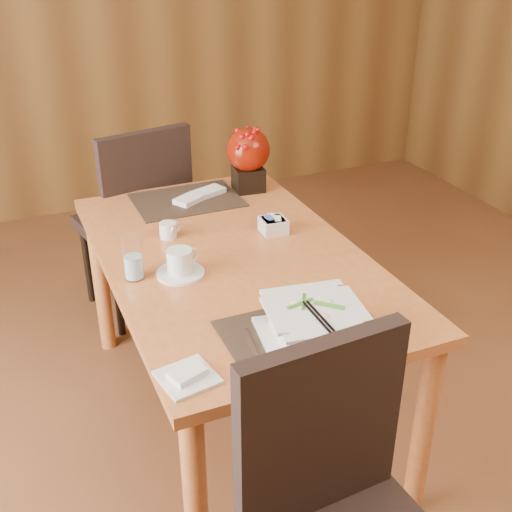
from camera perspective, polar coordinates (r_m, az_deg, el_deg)
name	(u,v)px	position (r m, az deg, el deg)	size (l,w,h in m)	color
dining_table	(234,278)	(2.38, -2.01, -1.96)	(0.90, 1.50, 0.75)	#BB6934
placemat_near	(301,334)	(1.90, 4.04, -6.92)	(0.45, 0.33, 0.01)	black
placemat_far	(187,200)	(2.81, -6.15, 4.97)	(0.45, 0.33, 0.01)	black
soup_setting	(314,326)	(1.84, 5.19, -6.19)	(0.33, 0.33, 0.12)	silver
coffee_cup	(180,264)	(2.20, -6.78, -0.73)	(0.17, 0.17, 0.09)	silver
water_glass	(133,258)	(2.18, -10.89, -0.17)	(0.07, 0.07, 0.16)	white
creamer_jug	(168,230)	(2.47, -7.82, 2.29)	(0.08, 0.08, 0.06)	silver
sugar_caddy	(273,225)	(2.49, 1.55, 2.73)	(0.10, 0.10, 0.06)	silver
berry_decor	(248,156)	(2.85, -0.70, 8.91)	(0.19, 0.19, 0.28)	black
napkins_far	(201,195)	(2.82, -4.90, 5.45)	(0.25, 0.09, 0.02)	white
bread_plate	(187,377)	(1.74, -6.11, -10.68)	(0.14, 0.14, 0.01)	silver
far_chair	(139,214)	(3.16, -10.37, 3.72)	(0.55, 0.56, 1.01)	black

